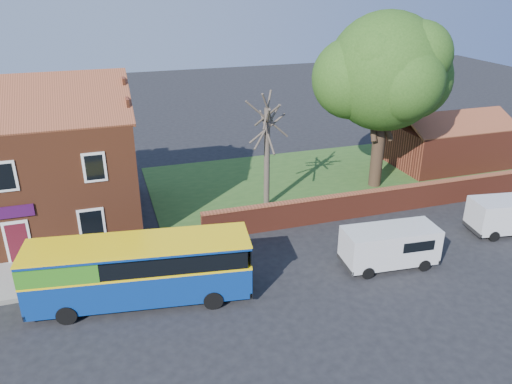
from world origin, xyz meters
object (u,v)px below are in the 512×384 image
object	(u,v)px
van_far	(512,214)
van_near	(390,245)
bus	(133,269)
large_tree	(385,75)

from	to	relation	value
van_far	van_near	bearing A→B (deg)	-164.41
bus	van_far	bearing A→B (deg)	8.64
van_far	large_tree	bearing A→B (deg)	121.66
bus	van_far	size ratio (longest dim) A/B	2.04
bus	large_tree	distance (m)	19.72
van_far	large_tree	distance (m)	11.10
bus	large_tree	xyz separation A→B (m)	(16.76, 8.65, 5.77)
van_near	van_far	world-z (taller)	van_near
van_near	van_far	distance (m)	8.32
bus	van_far	world-z (taller)	bus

